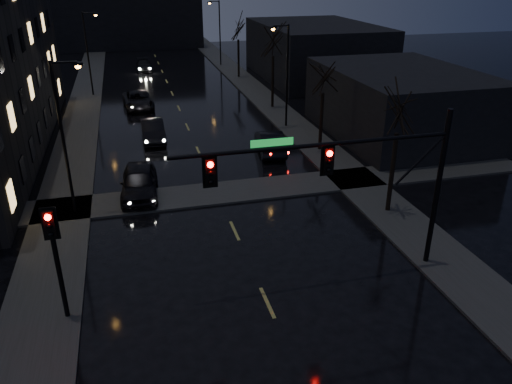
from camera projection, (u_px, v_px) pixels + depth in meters
sidewalk_left at (80, 124)px, 41.35m from camera, size 3.00×140.00×0.12m
sidewalk_right at (276, 110)px, 45.25m from camera, size 3.00×140.00×0.12m
sidewalk_cross at (218, 193)px, 28.78m from camera, size 40.00×3.00×0.12m
commercial_right_near at (399, 103)px, 37.92m from camera, size 10.00×14.00×5.00m
commercial_right_far at (315, 51)px, 57.41m from camera, size 12.00×18.00×6.00m
far_block at (129, 20)px, 78.81m from camera, size 22.00×10.00×8.00m
signal_mast at (357, 169)px, 19.30m from camera, size 11.11×0.41×7.00m
signal_pole_left at (55, 249)px, 17.47m from camera, size 0.35×0.41×4.53m
tree_near at (401, 97)px, 24.19m from camera, size 3.52×3.52×8.08m
tree_mid_a at (324, 68)px, 33.15m from camera, size 3.30×3.30×7.58m
tree_mid_b at (273, 33)px, 43.38m from camera, size 3.74×3.74×8.59m
tree_far at (238, 23)px, 55.93m from camera, size 3.43×3.43×7.88m
streetlight_l_near at (66, 127)px, 24.64m from camera, size 1.53×0.28×8.00m
streetlight_l_far at (89, 47)px, 48.40m from camera, size 1.53×0.28×8.00m
streetlight_r_mid at (285, 68)px, 38.68m from camera, size 1.53×0.28×8.00m
streetlight_r_far at (218, 28)px, 63.32m from camera, size 1.53×0.28×8.00m
oncoming_car_a at (139, 182)px, 28.26m from camera, size 2.36×5.12×1.70m
oncoming_car_b at (153, 131)px, 37.28m from camera, size 1.65×4.65×1.53m
oncoming_car_c at (138, 100)px, 45.70m from camera, size 2.87×5.52×1.49m
oncoming_car_d at (144, 65)px, 61.84m from camera, size 1.86×4.54×1.32m
lead_car at (270, 142)px, 34.85m from camera, size 2.23×4.93×1.57m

